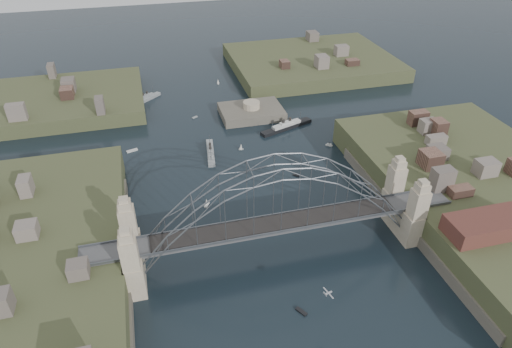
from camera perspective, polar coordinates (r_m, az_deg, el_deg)
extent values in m
plane|color=black|center=(106.74, 2.50, -9.68)|extent=(500.00, 500.00, 0.00)
cube|color=#4B4C4E|center=(101.44, 2.61, -6.38)|extent=(84.00, 6.00, 0.70)
cube|color=#51565C|center=(98.91, 3.12, -7.21)|extent=(84.00, 0.25, 0.50)
cube|color=#51565C|center=(103.30, 2.13, -5.12)|extent=(84.00, 0.25, 0.50)
cube|color=black|center=(101.08, 2.61, -6.14)|extent=(55.20, 5.20, 0.35)
cube|color=tan|center=(94.50, -15.37, -10.77)|extent=(3.40, 3.40, 17.70)
cube|color=tan|center=(102.03, -15.55, -6.94)|extent=(3.40, 3.40, 17.70)
cube|color=tan|center=(109.47, 19.44, -4.62)|extent=(3.40, 3.40, 17.70)
cube|color=tan|center=(116.03, 16.93, -1.71)|extent=(3.40, 3.40, 17.70)
cube|color=tan|center=(101.45, -15.05, -10.82)|extent=(4.08, 13.80, 8.00)
cube|color=tan|center=(115.51, 17.73, -5.06)|extent=(4.08, 13.80, 8.00)
cube|color=#3F4526|center=(107.98, -29.32, -13.08)|extent=(50.00, 90.00, 12.00)
cube|color=#554F43|center=(103.87, -17.04, -12.29)|extent=(6.00, 70.00, 4.00)
cube|color=#3F4526|center=(131.45, 27.54, -3.55)|extent=(50.00, 90.00, 12.00)
cube|color=#554F43|center=(119.28, 19.14, -5.83)|extent=(6.00, 70.00, 4.00)
cube|color=#3F4526|center=(186.46, -23.21, 7.85)|extent=(60.00, 45.00, 9.00)
cube|color=#3F4526|center=(211.16, 6.97, 13.26)|extent=(70.00, 55.00, 9.50)
cube|color=#554F43|center=(165.69, -0.57, 7.17)|extent=(22.00, 16.00, 7.00)
cylinder|color=tan|center=(163.66, -0.58, 8.65)|extent=(6.00, 6.00, 2.40)
cube|color=#592D26|center=(110.56, 27.44, -5.66)|extent=(20.00, 8.00, 4.00)
cube|color=#4B4C4E|center=(106.49, 28.66, -14.59)|extent=(4.00, 22.00, 1.40)
cube|color=#909698|center=(142.23, -5.71, 2.61)|extent=(3.93, 15.62, 1.38)
cube|color=#909698|center=(141.70, -5.74, 2.96)|extent=(2.57, 8.64, 1.03)
cube|color=#909698|center=(141.31, -5.75, 3.23)|extent=(1.60, 3.98, 0.69)
cylinder|color=black|center=(140.07, -5.74, 3.23)|extent=(0.74, 0.74, 1.38)
cylinder|color=black|center=(141.95, -5.79, 3.66)|extent=(0.74, 0.74, 1.38)
cylinder|color=#51565C|center=(137.09, -5.66, 2.42)|extent=(0.14, 0.14, 3.44)
cylinder|color=#51565C|center=(145.14, -5.86, 4.30)|extent=(0.14, 0.14, 3.44)
cube|color=#909698|center=(182.02, -13.62, 9.02)|extent=(11.92, 10.86, 1.42)
cube|color=#909698|center=(181.60, -13.67, 9.33)|extent=(6.82, 6.26, 1.06)
cube|color=#909698|center=(181.29, -13.70, 9.56)|extent=(3.37, 3.15, 0.71)
cylinder|color=black|center=(180.44, -13.95, 9.62)|extent=(0.70, 0.70, 1.42)
cylinder|color=black|center=(181.66, -13.50, 9.85)|extent=(0.70, 0.70, 1.42)
cylinder|color=#51565C|center=(178.55, -14.70, 9.19)|extent=(0.14, 0.14, 3.55)
cylinder|color=#51565C|center=(183.75, -12.77, 10.16)|extent=(0.14, 0.14, 3.55)
cube|color=black|center=(156.83, 3.83, 5.84)|extent=(19.91, 9.48, 1.47)
cube|color=silver|center=(156.32, 3.84, 6.20)|extent=(11.14, 5.73, 1.10)
cube|color=silver|center=(155.95, 3.85, 6.47)|extent=(5.26, 3.14, 0.73)
cylinder|color=black|center=(154.87, 3.45, 6.55)|extent=(0.99, 0.99, 1.47)
cylinder|color=black|center=(156.45, 4.27, 6.81)|extent=(0.99, 0.99, 1.47)
cylinder|color=#51565C|center=(152.42, 2.06, 6.04)|extent=(0.15, 0.15, 3.67)
cylinder|color=#51565C|center=(159.22, 5.59, 7.16)|extent=(0.15, 0.15, 3.67)
cube|color=silver|center=(87.71, 9.06, -14.53)|extent=(1.58, 0.63, 0.27)
cube|color=silver|center=(87.67, 9.06, -14.51)|extent=(0.97, 3.08, 0.06)
cube|color=silver|center=(87.25, 8.64, -14.66)|extent=(0.37, 0.98, 0.34)
cube|color=silver|center=(120.65, -6.18, -3.86)|extent=(1.82, 2.54, 0.45)
cylinder|color=#51565C|center=(120.02, -6.21, -3.47)|extent=(0.08, 0.08, 2.20)
cone|color=silver|center=(120.02, -6.21, -3.47)|extent=(1.45, 1.56, 1.92)
cube|color=silver|center=(131.85, 5.02, -0.18)|extent=(1.71, 1.73, 0.45)
cube|color=silver|center=(95.02, 5.69, -16.78)|extent=(2.04, 2.65, 0.45)
cube|color=silver|center=(147.99, 9.14, 3.56)|extent=(2.22, 1.85, 0.45)
cube|color=silver|center=(147.79, 9.16, 3.69)|extent=(1.44, 1.26, 0.40)
cylinder|color=black|center=(147.57, 9.17, 3.84)|extent=(0.16, 0.16, 0.70)
cube|color=silver|center=(148.48, -15.27, 2.84)|extent=(3.73, 2.21, 0.45)
cube|color=silver|center=(144.01, -1.89, 3.10)|extent=(1.54, 0.56, 0.45)
cylinder|color=#51565C|center=(143.48, -1.90, 3.46)|extent=(0.08, 0.08, 2.20)
cone|color=silver|center=(143.48, -1.90, 3.46)|extent=(1.28, 1.05, 1.92)
cube|color=silver|center=(165.33, -7.68, 7.05)|extent=(2.18, 1.66, 0.45)
cube|color=silver|center=(131.20, 14.73, -1.48)|extent=(2.76, 1.06, 0.45)
cube|color=silver|center=(193.18, -4.77, 11.24)|extent=(0.73, 1.75, 0.45)
cylinder|color=#51565C|center=(192.79, -4.79, 11.53)|extent=(0.08, 0.08, 2.20)
cone|color=silver|center=(192.79, -4.79, 11.53)|extent=(1.12, 1.34, 1.92)
cube|color=silver|center=(129.89, -18.66, -2.63)|extent=(1.36, 2.35, 0.45)
cylinder|color=#51565C|center=(129.31, -18.74, -2.26)|extent=(0.08, 0.08, 2.20)
cone|color=silver|center=(129.31, -18.74, -2.26)|extent=(1.32, 1.48, 1.92)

